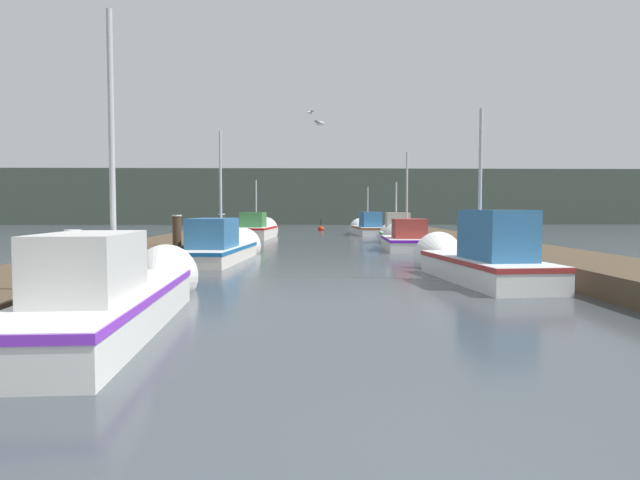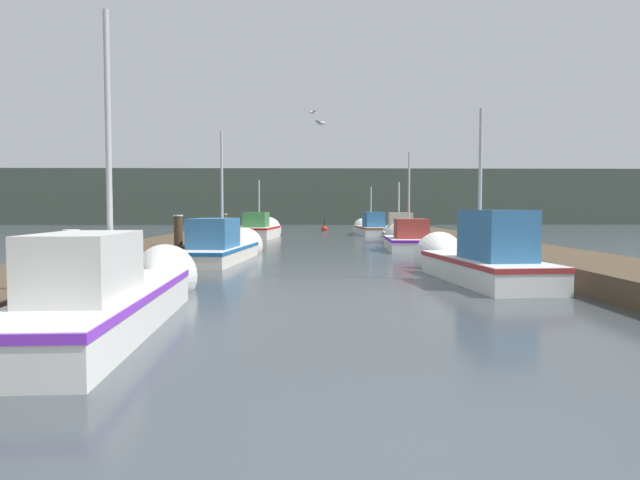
# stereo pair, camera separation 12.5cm
# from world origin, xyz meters

# --- Properties ---
(ground_plane) EXTENTS (200.00, 200.00, 0.00)m
(ground_plane) POSITION_xyz_m (0.00, 0.00, 0.00)
(ground_plane) COLOR #3D4449
(dock_left) EXTENTS (2.55, 40.00, 0.47)m
(dock_left) POSITION_xyz_m (-5.74, 16.00, 0.24)
(dock_left) COLOR #4C3D2B
(dock_left) RESTS_ON ground_plane
(dock_right) EXTENTS (2.55, 40.00, 0.47)m
(dock_right) POSITION_xyz_m (5.74, 16.00, 0.24)
(dock_right) COLOR #4C3D2B
(dock_right) RESTS_ON ground_plane
(distant_shore_ridge) EXTENTS (120.00, 16.00, 5.65)m
(distant_shore_ridge) POSITION_xyz_m (0.00, 61.90, 2.82)
(distant_shore_ridge) COLOR #424C42
(distant_shore_ridge) RESTS_ON ground_plane
(fishing_boat_0) EXTENTS (1.58, 6.58, 4.67)m
(fishing_boat_0) POSITION_xyz_m (-3.44, 4.93, 0.41)
(fishing_boat_0) COLOR silver
(fishing_boat_0) RESTS_ON ground_plane
(fishing_boat_1) EXTENTS (2.00, 5.53, 4.31)m
(fishing_boat_1) POSITION_xyz_m (3.16, 9.57, 0.49)
(fishing_boat_1) COLOR silver
(fishing_boat_1) RESTS_ON ground_plane
(fishing_boat_2) EXTENTS (2.02, 6.34, 4.47)m
(fishing_boat_2) POSITION_xyz_m (-3.36, 14.83, 0.41)
(fishing_boat_2) COLOR silver
(fishing_boat_2) RESTS_ON ground_plane
(fishing_boat_3) EXTENTS (1.96, 4.70, 4.42)m
(fishing_boat_3) POSITION_xyz_m (3.30, 19.39, 0.38)
(fishing_boat_3) COLOR silver
(fishing_boat_3) RESTS_ON ground_plane
(fishing_boat_4) EXTENTS (1.62, 4.56, 3.33)m
(fishing_boat_4) POSITION_xyz_m (3.69, 24.39, 0.41)
(fishing_boat_4) COLOR silver
(fishing_boat_4) RESTS_ON ground_plane
(fishing_boat_5) EXTENTS (2.22, 5.41, 3.68)m
(fishing_boat_5) POSITION_xyz_m (-3.38, 28.30, 0.45)
(fishing_boat_5) COLOR silver
(fishing_boat_5) RESTS_ON ground_plane
(fishing_boat_6) EXTENTS (1.78, 6.22, 3.42)m
(fishing_boat_6) POSITION_xyz_m (3.19, 32.34, 0.44)
(fishing_boat_6) COLOR silver
(fishing_boat_6) RESTS_ON ground_plane
(mooring_piling_0) EXTENTS (0.30, 0.30, 1.43)m
(mooring_piling_0) POSITION_xyz_m (-4.67, 14.14, 0.72)
(mooring_piling_0) COLOR #473523
(mooring_piling_0) RESTS_ON ground_plane
(mooring_piling_1) EXTENTS (0.29, 0.29, 1.08)m
(mooring_piling_1) POSITION_xyz_m (4.32, 28.96, 0.54)
(mooring_piling_1) COLOR #473523
(mooring_piling_1) RESTS_ON ground_plane
(mooring_piling_2) EXTENTS (0.27, 0.27, 1.27)m
(mooring_piling_2) POSITION_xyz_m (-4.67, 6.29, 0.64)
(mooring_piling_2) COLOR #473523
(mooring_piling_2) RESTS_ON ground_plane
(mooring_piling_3) EXTENTS (0.30, 0.30, 1.39)m
(mooring_piling_3) POSITION_xyz_m (-4.49, 22.42, 0.70)
(mooring_piling_3) COLOR #473523
(mooring_piling_3) RESTS_ON ground_plane
(channel_buoy) EXTENTS (0.46, 0.46, 0.96)m
(channel_buoy) POSITION_xyz_m (0.48, 38.55, 0.13)
(channel_buoy) COLOR red
(channel_buoy) RESTS_ON ground_plane
(seagull_lead) EXTENTS (0.40, 0.52, 0.12)m
(seagull_lead) POSITION_xyz_m (-0.29, 14.75, 4.31)
(seagull_lead) COLOR white
(seagull_1) EXTENTS (0.36, 0.54, 0.12)m
(seagull_1) POSITION_xyz_m (-0.51, 21.97, 5.85)
(seagull_1) COLOR white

